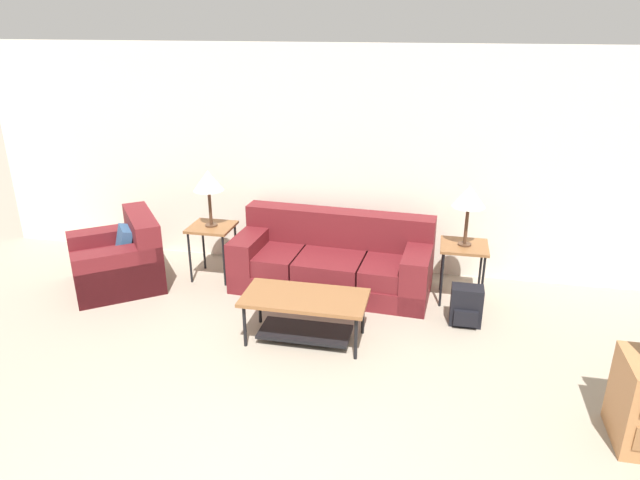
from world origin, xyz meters
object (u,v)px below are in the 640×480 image
(couch, at_px, (333,262))
(backpack, at_px, (466,306))
(side_table_left, at_px, (212,232))
(coffee_table, at_px, (305,308))
(side_table_right, at_px, (464,252))
(armchair, at_px, (120,261))
(table_lamp_left, at_px, (208,182))
(table_lamp_right, at_px, (469,197))

(couch, height_order, backpack, couch)
(couch, xyz_separation_m, side_table_left, (-1.41, -0.03, 0.26))
(coffee_table, xyz_separation_m, side_table_right, (1.44, 1.14, 0.22))
(coffee_table, height_order, side_table_right, side_table_right)
(backpack, bearing_deg, armchair, 178.22)
(side_table_right, relative_size, table_lamp_left, 0.99)
(armchair, bearing_deg, table_lamp_left, 22.84)
(table_lamp_right, xyz_separation_m, backpack, (0.05, -0.52, -0.96))
(armchair, bearing_deg, table_lamp_right, 6.14)
(backpack, bearing_deg, coffee_table, -157.37)
(table_lamp_left, distance_m, table_lamp_right, 2.81)
(armchair, distance_m, backpack, 3.82)
(side_table_left, distance_m, backpack, 2.92)
(armchair, relative_size, coffee_table, 1.16)
(armchair, height_order, table_lamp_right, table_lamp_right)
(couch, xyz_separation_m, side_table_right, (1.40, -0.03, 0.26))
(table_lamp_right, bearing_deg, table_lamp_left, 180.00)
(armchair, bearing_deg, backpack, -1.78)
(table_lamp_right, bearing_deg, armchair, -173.86)
(couch, relative_size, coffee_table, 1.92)
(couch, relative_size, armchair, 1.66)
(side_table_right, bearing_deg, backpack, -85.03)
(backpack, bearing_deg, side_table_left, 169.60)
(couch, xyz_separation_m, coffee_table, (-0.04, -1.17, 0.04))
(couch, height_order, table_lamp_right, table_lamp_right)
(armchair, height_order, side_table_right, armchair)
(couch, bearing_deg, table_lamp_right, -1.18)
(armchair, xyz_separation_m, coffee_table, (2.33, -0.74, 0.05))
(side_table_left, xyz_separation_m, backpack, (2.85, -0.52, -0.37))
(table_lamp_left, height_order, table_lamp_right, same)
(armchair, distance_m, side_table_left, 1.08)
(coffee_table, xyz_separation_m, table_lamp_right, (1.44, 1.14, 0.82))
(side_table_left, relative_size, table_lamp_right, 0.99)
(couch, xyz_separation_m, table_lamp_left, (-1.41, -0.03, 0.86))
(table_lamp_right, bearing_deg, coffee_table, -141.58)
(couch, bearing_deg, table_lamp_left, -178.83)
(table_lamp_right, relative_size, backpack, 1.61)
(coffee_table, height_order, table_lamp_left, table_lamp_left)
(couch, relative_size, backpack, 5.54)
(side_table_left, height_order, side_table_right, same)
(couch, distance_m, table_lamp_left, 1.65)
(side_table_right, relative_size, table_lamp_right, 0.99)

